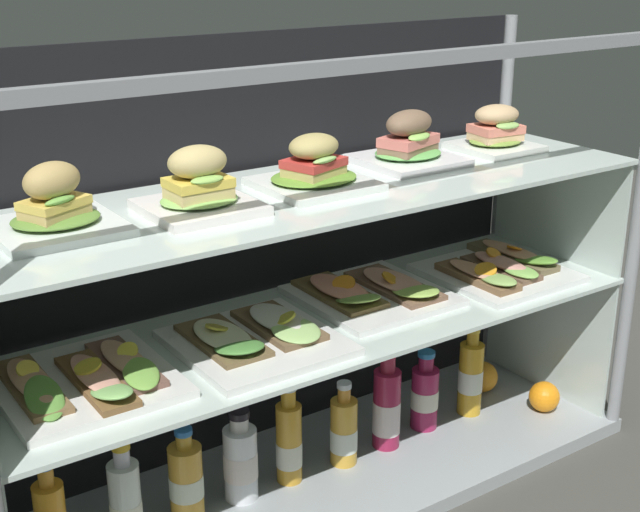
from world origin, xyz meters
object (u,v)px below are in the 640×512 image
at_px(plated_roll_sandwich_far_right, 314,170).
at_px(plated_roll_sandwich_center, 496,133).
at_px(open_sandwich_tray_left_of_center, 371,292).
at_px(juice_bottle_tucked_behind, 289,442).
at_px(juice_bottle_front_second, 470,377).
at_px(orange_fruit_beside_bottles, 482,377).
at_px(plated_roll_sandwich_right_of_center, 199,189).
at_px(plated_roll_sandwich_near_right_corner, 55,209).
at_px(juice_bottle_front_fourth, 387,408).
at_px(open_sandwich_tray_near_left_corner, 86,380).
at_px(juice_bottle_back_right, 240,461).
at_px(juice_bottle_front_left_end, 126,507).
at_px(juice_bottle_back_left, 344,431).
at_px(plated_roll_sandwich_left_of_center, 408,145).
at_px(open_sandwich_tray_far_left, 257,337).
at_px(open_sandwich_tray_center, 500,268).
at_px(juice_bottle_front_middle, 425,395).
at_px(juice_bottle_back_center, 186,482).
at_px(orange_fruit_near_left_post, 544,397).

distance_m(plated_roll_sandwich_far_right, plated_roll_sandwich_center, 0.53).
bearing_deg(open_sandwich_tray_left_of_center, juice_bottle_tucked_behind, -176.38).
distance_m(plated_roll_sandwich_far_right, juice_bottle_front_second, 0.75).
distance_m(plated_roll_sandwich_center, orange_fruit_beside_bottles, 0.66).
bearing_deg(plated_roll_sandwich_right_of_center, plated_roll_sandwich_near_right_corner, 172.56).
bearing_deg(juice_bottle_front_fourth, juice_bottle_front_second, 0.64).
height_order(open_sandwich_tray_near_left_corner, juice_bottle_back_right, open_sandwich_tray_near_left_corner).
distance_m(plated_roll_sandwich_near_right_corner, juice_bottle_front_left_end, 0.60).
bearing_deg(juice_bottle_back_left, plated_roll_sandwich_left_of_center, 13.79).
height_order(plated_roll_sandwich_right_of_center, juice_bottle_back_right, plated_roll_sandwich_right_of_center).
bearing_deg(plated_roll_sandwich_center, plated_roll_sandwich_far_right, -176.39).
relative_size(open_sandwich_tray_far_left, juice_bottle_tucked_behind, 1.30).
relative_size(plated_roll_sandwich_center, orange_fruit_beside_bottles, 2.15).
bearing_deg(juice_bottle_front_left_end, plated_roll_sandwich_left_of_center, 4.23).
bearing_deg(plated_roll_sandwich_far_right, juice_bottle_front_second, 0.10).
bearing_deg(plated_roll_sandwich_right_of_center, juice_bottle_back_right, 19.79).
bearing_deg(juice_bottle_front_second, open_sandwich_tray_center, -47.52).
distance_m(juice_bottle_front_fourth, juice_bottle_front_middle, 0.13).
height_order(juice_bottle_tucked_behind, juice_bottle_front_middle, juice_bottle_tucked_behind).
xyz_separation_m(juice_bottle_back_left, juice_bottle_front_middle, (0.25, 0.02, 0.01)).
bearing_deg(juice_bottle_front_second, juice_bottle_back_center, 179.53).
xyz_separation_m(plated_roll_sandwich_right_of_center, juice_bottle_tucked_behind, (0.20, 0.02, -0.60)).
bearing_deg(juice_bottle_front_second, orange_fruit_near_left_post, -32.37).
xyz_separation_m(juice_bottle_tucked_behind, juice_bottle_front_second, (0.53, -0.01, 0.00)).
relative_size(plated_roll_sandwich_right_of_center, juice_bottle_front_second, 0.84).
distance_m(open_sandwich_tray_near_left_corner, juice_bottle_front_fourth, 0.76).
bearing_deg(open_sandwich_tray_near_left_corner, open_sandwich_tray_center, -0.76).
height_order(plated_roll_sandwich_center, juice_bottle_front_fourth, plated_roll_sandwich_center).
xyz_separation_m(open_sandwich_tray_center, juice_bottle_back_center, (-0.81, 0.04, -0.30)).
bearing_deg(plated_roll_sandwich_right_of_center, juice_bottle_front_fourth, 1.95).
xyz_separation_m(plated_roll_sandwich_left_of_center, orange_fruit_near_left_post, (0.35, -0.15, -0.66)).
height_order(juice_bottle_tucked_behind, juice_bottle_back_left, juice_bottle_tucked_behind).
distance_m(open_sandwich_tray_left_of_center, juice_bottle_back_center, 0.56).
distance_m(open_sandwich_tray_near_left_corner, orange_fruit_near_left_post, 1.18).
distance_m(open_sandwich_tray_far_left, juice_bottle_front_fourth, 0.46).
xyz_separation_m(juice_bottle_front_left_end, juice_bottle_back_left, (0.52, 0.00, -0.01)).
relative_size(plated_roll_sandwich_left_of_center, plated_roll_sandwich_center, 1.17).
distance_m(open_sandwich_tray_far_left, open_sandwich_tray_center, 0.66).
relative_size(plated_roll_sandwich_right_of_center, open_sandwich_tray_left_of_center, 0.64).
bearing_deg(plated_roll_sandwich_far_right, open_sandwich_tray_near_left_corner, -177.25).
bearing_deg(plated_roll_sandwich_near_right_corner, juice_bottle_back_left, -1.81).
bearing_deg(orange_fruit_beside_bottles, juice_bottle_back_center, -176.42).
height_order(plated_roll_sandwich_near_right_corner, plated_roll_sandwich_center, plated_roll_sandwich_near_right_corner).
bearing_deg(juice_bottle_front_middle, orange_fruit_beside_bottles, 11.59).
distance_m(plated_roll_sandwich_right_of_center, juice_bottle_back_center, 0.61).
bearing_deg(juice_bottle_front_middle, plated_roll_sandwich_far_right, -177.86).
bearing_deg(juice_bottle_tucked_behind, plated_roll_sandwich_near_right_corner, 179.00).
bearing_deg(orange_fruit_near_left_post, juice_bottle_tucked_behind, 171.13).
xyz_separation_m(plated_roll_sandwich_center, juice_bottle_front_left_end, (-0.97, -0.04, -0.60)).
xyz_separation_m(juice_bottle_back_center, juice_bottle_back_right, (0.13, 0.00, -0.00)).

